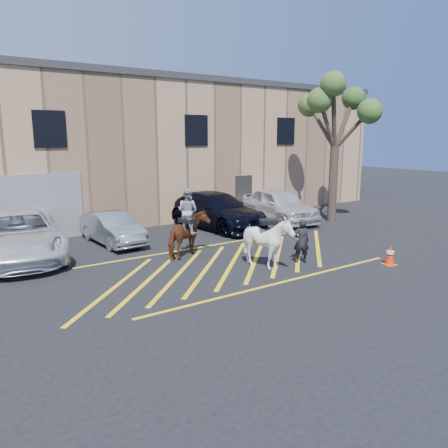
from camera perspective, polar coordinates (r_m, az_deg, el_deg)
ground at (r=15.39m, az=0.44°, el=-4.87°), size 90.00×90.00×0.00m
car_white_pickup at (r=17.16m, az=-25.24°, el=-1.35°), size 3.55×6.41×1.70m
car_silver_sedan at (r=18.31m, az=-14.36°, el=-0.54°), size 1.56×3.94×1.27m
car_blue_suv at (r=20.84m, az=-1.00°, el=1.79°), size 2.94×5.98×1.67m
car_white_suv at (r=22.55m, az=7.18°, el=2.48°), size 2.62×5.21×1.70m
handler at (r=15.27m, az=10.06°, el=-2.21°), size 0.67×0.60×1.53m
warehouse at (r=25.54m, az=-15.46°, el=9.51°), size 32.42×10.20×7.30m
hatching_zone at (r=15.16m, az=1.10°, el=-5.11°), size 12.60×5.12×0.01m
mounted_bay at (r=15.75m, az=-4.73°, el=-0.73°), size 2.08×1.65×2.51m
saddled_white at (r=14.43m, az=5.78°, el=-2.37°), size 2.03×2.10×1.77m
traffic_cone at (r=15.91m, az=20.86°, el=-3.73°), size 0.45×0.45×0.73m
tree at (r=22.97m, az=14.48°, el=14.49°), size 3.99×4.37×7.31m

